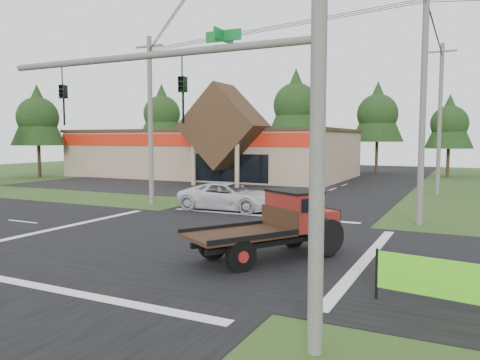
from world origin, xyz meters
The scene contains 19 objects.
ground centered at (0.00, 0.00, 0.00)m, with size 120.00×120.00×0.00m, color #254117.
road_ns centered at (0.00, 0.00, 0.01)m, with size 12.00×120.00×0.02m, color black.
road_ew centered at (0.00, 0.00, 0.01)m, with size 120.00×12.00×0.02m, color black.
parking_apron centered at (-14.00, 19.00, 0.01)m, with size 28.00×14.00×0.02m, color black.
cvs_building centered at (-15.70, 29.57, 2.78)m, with size 30.40×18.20×9.19m.
traffic_signal_mast centered at (5.82, -7.50, 4.43)m, with size 8.12×0.24×7.00m.
utility_pole_nr centered at (7.50, -7.50, 5.64)m, with size 2.00×0.30×11.00m.
utility_pole_nw centered at (-8.00, 8.00, 5.39)m, with size 2.00×0.30×10.50m.
utility_pole_ne centered at (8.00, 8.00, 5.89)m, with size 2.00×0.30×11.50m.
utility_pole_n centered at (8.00, 22.00, 5.74)m, with size 2.00×0.30×11.20m.
tree_row_a centered at (-30.00, 40.00, 8.05)m, with size 6.72×6.72×12.12m.
tree_row_b centered at (-20.00, 42.00, 6.70)m, with size 5.60×5.60×10.10m.
tree_row_c centered at (-10.00, 41.00, 8.72)m, with size 7.28×7.28×13.13m.
tree_row_d centered at (0.00, 42.00, 7.38)m, with size 6.16×6.16×11.11m.
tree_row_e centered at (8.00, 40.00, 6.03)m, with size 5.04×5.04×9.09m.
tree_side_w centered at (-32.00, 20.00, 6.70)m, with size 5.60×5.60×10.10m.
antique_flatbed_truck centered at (3.89, -1.27, 1.19)m, with size 2.18×5.70×2.39m, color #5D1C0D, non-canonical shape.
roadside_banner centered at (9.93, -4.12, 0.67)m, with size 3.93×0.12×1.34m, color #5BD91D, non-canonical shape.
white_pickup centered at (-2.52, 8.07, 0.81)m, with size 2.70×5.85×1.63m, color silver.
Camera 1 is at (10.07, -16.04, 4.16)m, focal length 35.00 mm.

